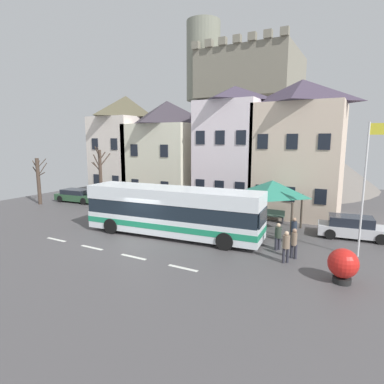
# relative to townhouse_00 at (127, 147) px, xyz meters

# --- Properties ---
(ground_plane) EXTENTS (40.00, 60.00, 0.07)m
(ground_plane) POSITION_rel_townhouse_00_xyz_m (10.98, -12.41, -5.32)
(ground_plane) COLOR #4D4B4D
(townhouse_00) EXTENTS (5.06, 6.89, 10.59)m
(townhouse_00) POSITION_rel_townhouse_00_xyz_m (0.00, 0.00, 0.00)
(townhouse_00) COLOR silver
(townhouse_00) RESTS_ON ground_plane
(townhouse_01) EXTENTS (6.72, 6.21, 9.75)m
(townhouse_01) POSITION_rel_townhouse_00_xyz_m (5.38, -0.34, -0.42)
(townhouse_01) COLOR silver
(townhouse_01) RESTS_ON ground_plane
(townhouse_02) EXTENTS (5.29, 6.06, 10.59)m
(townhouse_02) POSITION_rel_townhouse_00_xyz_m (12.42, -0.41, 0.00)
(townhouse_02) COLOR white
(townhouse_02) RESTS_ON ground_plane
(townhouse_03) EXTENTS (6.42, 5.76, 10.62)m
(townhouse_03) POSITION_rel_townhouse_00_xyz_m (18.03, -0.56, 0.02)
(townhouse_03) COLOR beige
(townhouse_03) RESTS_ON ground_plane
(hilltop_castle) EXTENTS (32.19, 32.19, 21.35)m
(hilltop_castle) POSITION_rel_townhouse_00_xyz_m (8.47, 15.74, 1.45)
(hilltop_castle) COLOR slate
(hilltop_castle) RESTS_ON ground_plane
(transit_bus) EXTENTS (11.58, 3.50, 3.08)m
(transit_bus) POSITION_rel_townhouse_00_xyz_m (12.30, -10.43, -3.74)
(transit_bus) COLOR white
(transit_bus) RESTS_ON ground_plane
(bus_shelter) EXTENTS (3.60, 3.60, 3.42)m
(bus_shelter) POSITION_rel_townhouse_00_xyz_m (17.50, -6.34, -2.40)
(bus_shelter) COLOR #473D33
(bus_shelter) RESTS_ON ground_plane
(parked_car_00) EXTENTS (4.59, 2.20, 1.22)m
(parked_car_00) POSITION_rel_townhouse_00_xyz_m (-1.81, -5.54, -4.68)
(parked_car_00) COLOR #2E5336
(parked_car_00) RESTS_ON ground_plane
(parked_car_01) EXTENTS (4.20, 1.87, 1.31)m
(parked_car_01) POSITION_rel_townhouse_00_xyz_m (6.53, -5.94, -4.64)
(parked_car_01) COLOR maroon
(parked_car_01) RESTS_ON ground_plane
(parked_car_02) EXTENTS (4.35, 2.26, 1.36)m
(parked_car_02) POSITION_rel_townhouse_00_xyz_m (22.38, -5.41, -4.63)
(parked_car_02) COLOR silver
(parked_car_02) RESTS_ON ground_plane
(pedestrian_00) EXTENTS (0.36, 0.36, 1.53)m
(pedestrian_00) POSITION_rel_townhouse_00_xyz_m (18.82, -9.85, -4.46)
(pedestrian_00) COLOR #2D2D38
(pedestrian_00) RESTS_ON ground_plane
(pedestrian_01) EXTENTS (0.35, 0.28, 1.59)m
(pedestrian_01) POSITION_rel_townhouse_00_xyz_m (19.85, -10.73, -4.46)
(pedestrian_01) COLOR #2D2D38
(pedestrian_01) RESTS_ON ground_plane
(pedestrian_02) EXTENTS (0.33, 0.33, 1.59)m
(pedestrian_02) POSITION_rel_townhouse_00_xyz_m (19.38, -8.39, -4.40)
(pedestrian_02) COLOR #2D2D38
(pedestrian_02) RESTS_ON ground_plane
(pedestrian_03) EXTENTS (0.35, 0.35, 1.63)m
(pedestrian_03) POSITION_rel_townhouse_00_xyz_m (19.62, -11.53, -4.33)
(pedestrian_03) COLOR #2D2D38
(pedestrian_03) RESTS_ON ground_plane
(public_bench) EXTENTS (1.76, 0.48, 0.87)m
(public_bench) POSITION_rel_townhouse_00_xyz_m (16.94, -3.79, -4.82)
(public_bench) COLOR #33473D
(public_bench) RESTS_ON ground_plane
(flagpole) EXTENTS (0.95, 0.10, 6.93)m
(flagpole) POSITION_rel_townhouse_00_xyz_m (22.85, -8.85, -1.27)
(flagpole) COLOR silver
(flagpole) RESTS_ON ground_plane
(harbour_buoy) EXTENTS (1.26, 1.26, 1.51)m
(harbour_buoy) POSITION_rel_townhouse_00_xyz_m (22.25, -12.62, -4.46)
(harbour_buoy) COLOR black
(harbour_buoy) RESTS_ON ground_plane
(bare_tree_00) EXTENTS (1.83, 1.79, 5.48)m
(bare_tree_00) POSITION_rel_townhouse_00_xyz_m (2.81, -6.96, -2.47)
(bare_tree_00) COLOR #47382D
(bare_tree_00) RESTS_ON ground_plane
(bare_tree_01) EXTENTS (1.81, 0.81, 4.35)m
(bare_tree_01) POSITION_rel_townhouse_00_xyz_m (-4.07, -8.02, -2.99)
(bare_tree_01) COLOR #47382D
(bare_tree_01) RESTS_ON ground_plane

